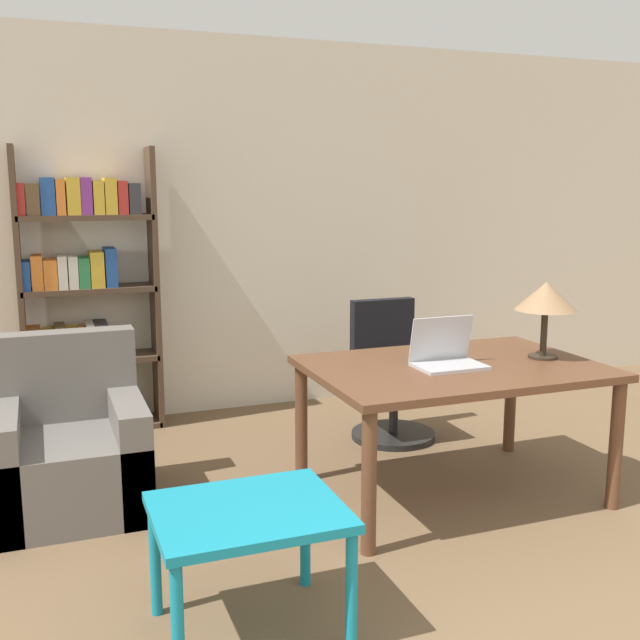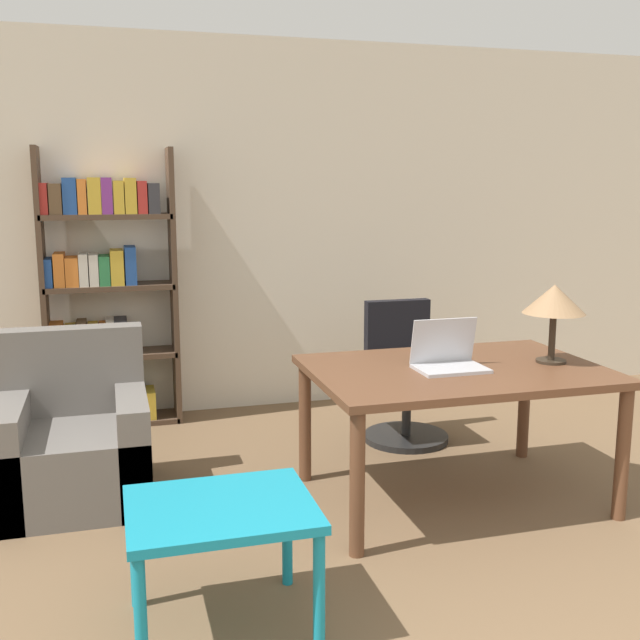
{
  "view_description": "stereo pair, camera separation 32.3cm",
  "coord_description": "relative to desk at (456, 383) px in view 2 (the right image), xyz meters",
  "views": [
    {
      "loc": [
        -1.56,
        -0.84,
        1.66
      ],
      "look_at": [
        -0.22,
        2.72,
        0.97
      ],
      "focal_mm": 42.0,
      "sensor_mm": 36.0,
      "label": 1
    },
    {
      "loc": [
        -1.26,
        -0.94,
        1.66
      ],
      "look_at": [
        -0.22,
        2.72,
        0.97
      ],
      "focal_mm": 42.0,
      "sensor_mm": 36.0,
      "label": 2
    }
  ],
  "objects": [
    {
      "name": "table_lamp",
      "position": [
        0.54,
        -0.04,
        0.42
      ],
      "size": [
        0.33,
        0.33,
        0.42
      ],
      "color": "#2D2319",
      "rests_on": "desk"
    },
    {
      "name": "wall_back",
      "position": [
        -0.46,
        2.01,
        0.71
      ],
      "size": [
        8.0,
        0.06,
        2.7
      ],
      "color": "beige",
      "rests_on": "ground_plane"
    },
    {
      "name": "desk",
      "position": [
        0.0,
        0.0,
        0.0
      ],
      "size": [
        1.51,
        1.04,
        0.72
      ],
      "color": "brown",
      "rests_on": "ground_plane"
    },
    {
      "name": "laptop",
      "position": [
        -0.06,
        -0.02,
        0.14
      ],
      "size": [
        0.35,
        0.25,
        0.26
      ],
      "color": "#B2B2B7",
      "rests_on": "desk"
    },
    {
      "name": "armchair",
      "position": [
        -1.94,
        0.55,
        -0.35
      ],
      "size": [
        0.77,
        0.76,
        0.89
      ],
      "color": "#66605B",
      "rests_on": "ground_plane"
    },
    {
      "name": "office_chair",
      "position": [
        0.12,
        0.99,
        -0.25
      ],
      "size": [
        0.55,
        0.55,
        0.91
      ],
      "color": "black",
      "rests_on": "ground_plane"
    },
    {
      "name": "side_table_blue",
      "position": [
        -1.37,
        -0.86,
        -0.21
      ],
      "size": [
        0.69,
        0.56,
        0.5
      ],
      "color": "teal",
      "rests_on": "ground_plane"
    },
    {
      "name": "bookshelf",
      "position": [
        -1.77,
        1.82,
        0.24
      ],
      "size": [
        0.89,
        0.28,
        1.91
      ],
      "color": "#4C3828",
      "rests_on": "ground_plane"
    }
  ]
}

